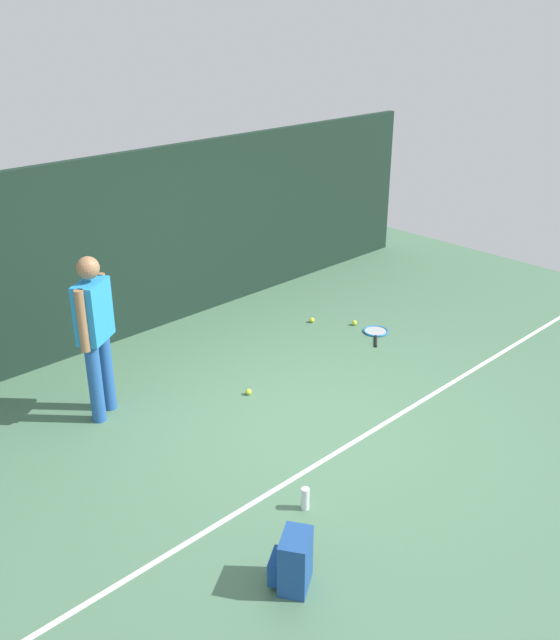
% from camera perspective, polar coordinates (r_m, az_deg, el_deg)
% --- Properties ---
extents(ground_plane, '(12.00, 12.00, 0.00)m').
position_cam_1_polar(ground_plane, '(7.12, 2.26, -8.31)').
color(ground_plane, '#4C7556').
extents(back_fence, '(10.00, 0.10, 2.28)m').
position_cam_1_polar(back_fence, '(8.78, -11.92, 5.87)').
color(back_fence, '#192D23').
rests_on(back_fence, ground).
extents(court_line, '(9.00, 0.05, 0.00)m').
position_cam_1_polar(court_line, '(6.82, 5.65, -10.06)').
color(court_line, white).
rests_on(court_line, ground).
extents(tennis_player, '(0.46, 0.40, 1.70)m').
position_cam_1_polar(tennis_player, '(7.03, -14.81, -0.66)').
color(tennis_player, '#2659A5').
rests_on(tennis_player, ground).
extents(tennis_racket, '(0.59, 0.52, 0.03)m').
position_cam_1_polar(tennis_racket, '(9.05, 7.80, -0.98)').
color(tennis_racket, black).
rests_on(tennis_racket, ground).
extents(backpack, '(0.37, 0.38, 0.44)m').
position_cam_1_polar(backpack, '(5.28, 1.07, -19.07)').
color(backpack, '#1E478C').
rests_on(backpack, ground).
extents(tennis_ball_near_player, '(0.07, 0.07, 0.07)m').
position_cam_1_polar(tennis_ball_near_player, '(7.58, -2.57, -5.86)').
color(tennis_ball_near_player, '#CCE033').
rests_on(tennis_ball_near_player, ground).
extents(tennis_ball_by_fence, '(0.07, 0.07, 0.07)m').
position_cam_1_polar(tennis_ball_by_fence, '(9.26, 2.62, -0.00)').
color(tennis_ball_by_fence, '#CCE033').
rests_on(tennis_ball_by_fence, ground).
extents(tennis_ball_mid_court, '(0.07, 0.07, 0.07)m').
position_cam_1_polar(tennis_ball_mid_court, '(9.22, 6.07, -0.23)').
color(tennis_ball_mid_court, '#CCE033').
rests_on(tennis_ball_mid_court, ground).
extents(water_bottle, '(0.07, 0.07, 0.20)m').
position_cam_1_polar(water_bottle, '(5.99, 2.06, -14.31)').
color(water_bottle, white).
rests_on(water_bottle, ground).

